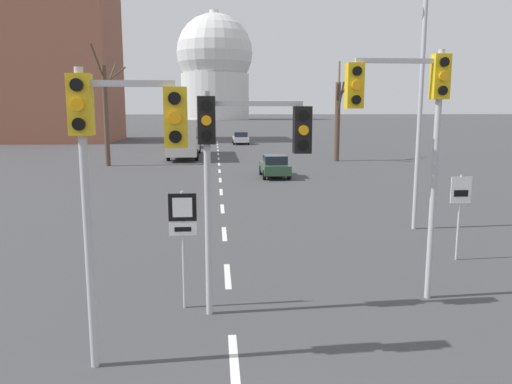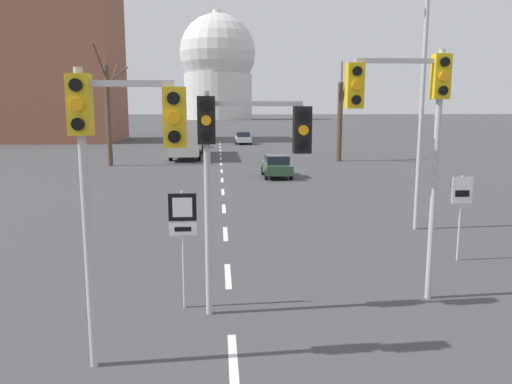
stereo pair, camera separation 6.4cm
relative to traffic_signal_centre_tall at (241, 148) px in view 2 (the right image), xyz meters
The scene contains 28 objects.
lane_stripe_0 4.13m from the traffic_signal_centre_tall, 96.90° to the right, with size 0.16×2.00×0.01m, color silver.
lane_stripe_1 4.32m from the traffic_signal_centre_tall, 95.88° to the left, with size 0.16×2.00×0.01m, color silver.
lane_stripe_2 7.80m from the traffic_signal_centre_tall, 92.07° to the left, with size 0.16×2.00×0.01m, color silver.
lane_stripe_3 11.98m from the traffic_signal_centre_tall, 91.25° to the left, with size 0.16×2.00×0.01m, color silver.
lane_stripe_4 16.33m from the traffic_signal_centre_tall, 90.90° to the left, with size 0.16×2.00×0.01m, color silver.
lane_stripe_5 20.74m from the traffic_signal_centre_tall, 90.70° to the left, with size 0.16×2.00×0.01m, color silver.
lane_stripe_6 25.19m from the traffic_signal_centre_tall, 90.58° to the left, with size 0.16×2.00×0.01m, color silver.
lane_stripe_7 29.65m from the traffic_signal_centre_tall, 90.49° to the left, with size 0.16×2.00×0.01m, color silver.
lane_stripe_8 34.12m from the traffic_signal_centre_tall, 90.42° to the left, with size 0.16×2.00×0.01m, color silver.
lane_stripe_9 38.60m from the traffic_signal_centre_tall, 90.37° to the left, with size 0.16×2.00×0.01m, color silver.
lane_stripe_10 43.08m from the traffic_signal_centre_tall, 90.33° to the left, with size 0.16×2.00×0.01m, color silver.
lane_stripe_11 47.57m from the traffic_signal_centre_tall, 90.30° to the left, with size 0.16×2.00×0.01m, color silver.
lane_stripe_12 52.05m from the traffic_signal_centre_tall, 90.28° to the left, with size 0.16×2.00×0.01m, color silver.
lane_stripe_13 56.54m from the traffic_signal_centre_tall, 90.25° to the left, with size 0.16×2.00×0.01m, color silver.
traffic_signal_centre_tall is the anchor object (origin of this frame).
traffic_signal_near_right 3.83m from the traffic_signal_centre_tall, ahead, with size 2.25×0.34×5.62m.
traffic_signal_near_left 2.97m from the traffic_signal_centre_tall, 135.70° to the right, with size 1.84×0.34×5.00m.
route_sign_post 2.20m from the traffic_signal_centre_tall, 163.32° to the left, with size 0.60×0.08×2.62m.
speed_limit_sign 7.49m from the traffic_signal_centre_tall, 27.16° to the left, with size 0.60×0.08×2.50m.
street_lamp_right 9.81m from the traffic_signal_centre_tall, 48.16° to the left, with size 2.10×0.36×9.50m.
sedan_near_left 52.43m from the traffic_signal_centre_tall, 87.10° to the left, with size 1.96×4.49×1.52m.
sedan_near_right 47.53m from the traffic_signal_centre_tall, 94.20° to the left, with size 1.89×4.47×1.68m.
sedan_mid_centre 21.94m from the traffic_signal_centre_tall, 81.36° to the left, with size 1.74×3.83×1.44m.
city_bus 35.85m from the traffic_signal_centre_tall, 95.30° to the left, with size 2.66×10.80×3.48m.
bare_tree_left_near 30.30m from the traffic_signal_centre_tall, 106.87° to the left, with size 3.05×4.34×9.04m.
bare_tree_right_near 32.62m from the traffic_signal_centre_tall, 72.68° to the left, with size 1.80×4.06×8.46m.
capitol_dome 200.31m from the traffic_signal_centre_tall, 90.07° to the left, with size 30.79×30.79×43.49m.
apartment_block_left 65.08m from the traffic_signal_centre_tall, 110.86° to the left, with size 18.00×14.00×24.24m, color #935642.
Camera 2 is at (-0.21, -4.38, 4.36)m, focal length 35.00 mm.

